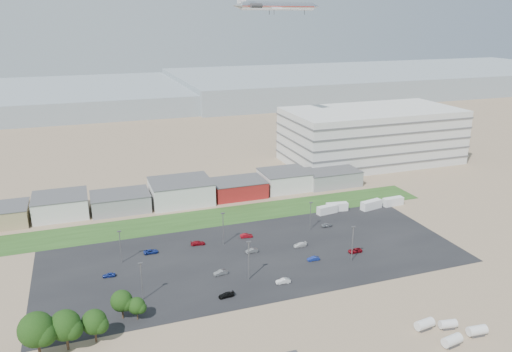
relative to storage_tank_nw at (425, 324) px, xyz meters
name	(u,v)px	position (x,y,z in m)	size (l,w,h in m)	color
ground	(262,293)	(-28.69, 26.01, -1.29)	(700.00, 700.00, 0.00)	#876E56
parking_lot	(254,256)	(-23.69, 46.01, -1.29)	(120.00, 50.00, 0.01)	black
grass_strip	(210,218)	(-28.69, 78.01, -1.28)	(160.00, 16.00, 0.02)	#274A1B
hills_backdrop	(177,93)	(11.31, 341.01, 3.21)	(700.00, 200.00, 9.00)	gray
building_row	(151,195)	(-45.69, 97.01, 2.71)	(170.00, 20.00, 8.00)	silver
parking_garage	(371,135)	(61.31, 121.01, 11.21)	(80.00, 40.00, 25.00)	silver
storage_tank_nw	(425,324)	(0.00, 0.00, 0.00)	(4.31, 2.15, 2.58)	silver
storage_tank_ne	(448,324)	(5.05, -1.55, -0.14)	(3.83, 1.92, 2.30)	silver
storage_tank_sw	(452,340)	(1.73, -6.79, 0.01)	(4.35, 2.17, 2.61)	silver
storage_tank_se	(477,330)	(9.26, -5.72, -0.02)	(4.23, 2.11, 2.54)	silver
box_trailer_a	(327,210)	(11.26, 68.18, 0.12)	(7.52, 2.35, 2.82)	silver
box_trailer_b	(337,207)	(15.77, 69.37, 0.14)	(7.65, 2.39, 2.87)	silver
box_trailer_c	(371,205)	(28.19, 66.77, 0.25)	(8.20, 2.56, 3.07)	silver
box_trailer_d	(393,201)	(37.60, 67.11, 0.18)	(7.87, 2.46, 2.95)	silver
tree_far_left	(37,333)	(-79.73, 18.32, 4.45)	(7.66, 7.66, 11.49)	black
tree_left	(65,328)	(-74.39, 19.01, 3.85)	(6.85, 6.85, 10.28)	black
tree_mid	(94,324)	(-68.75, 19.77, 3.00)	(5.72, 5.72, 8.58)	black
tree_right	(122,303)	(-62.53, 26.74, 2.70)	(5.33, 5.33, 7.99)	black
tree_near	(137,307)	(-59.44, 25.12, 1.85)	(4.19, 4.19, 6.28)	black
lightpole_front_l	(142,281)	(-57.15, 33.19, 3.71)	(1.18, 0.49, 10.01)	slate
lightpole_front_m	(249,261)	(-29.52, 33.90, 4.15)	(1.28, 0.53, 10.89)	slate
lightpole_front_r	(352,244)	(1.21, 33.88, 4.00)	(1.24, 0.52, 10.57)	slate
lightpole_back_l	(121,247)	(-60.22, 54.82, 3.52)	(1.13, 0.47, 9.62)	slate
lightpole_back_m	(223,229)	(-29.98, 56.44, 3.83)	(1.20, 0.50, 10.24)	slate
lightpole_back_r	(310,216)	(-0.43, 57.57, 3.43)	(1.11, 0.46, 9.43)	slate
airliner	(278,6)	(12.95, 121.16, 68.71)	(41.40, 28.23, 12.23)	silver
parked_car_0	(355,251)	(4.88, 38.20, -0.71)	(1.94, 4.22, 1.17)	maroon
parked_car_1	(313,259)	(-8.86, 37.69, -0.70)	(1.24, 3.57, 1.17)	navy
parked_car_3	(226,295)	(-37.61, 27.46, -0.71)	(1.62, 3.98, 1.15)	black
parked_car_4	(221,272)	(-35.86, 38.69, -0.64)	(1.38, 3.97, 1.31)	#595B5E
parked_car_5	(109,275)	(-64.20, 47.53, -0.72)	(1.35, 3.36, 1.15)	navy
parked_car_6	(198,243)	(-37.41, 58.61, -0.66)	(1.78, 4.37, 1.27)	maroon
parked_car_7	(252,251)	(-23.68, 48.27, -0.68)	(1.30, 3.73, 1.23)	#595B5E
parked_car_8	(327,225)	(5.64, 57.68, -0.64)	(1.54, 3.82, 1.30)	#A5A5AA
parked_car_9	(151,251)	(-51.67, 57.71, -0.70)	(1.95, 4.23, 1.17)	navy
parked_car_11	(246,236)	(-21.88, 58.67, -0.65)	(1.36, 3.91, 1.29)	maroon
parked_car_12	(300,245)	(-8.68, 47.20, -0.69)	(1.68, 4.14, 1.20)	silver
parked_car_13	(283,281)	(-21.82, 28.94, -0.66)	(1.34, 3.84, 1.27)	silver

